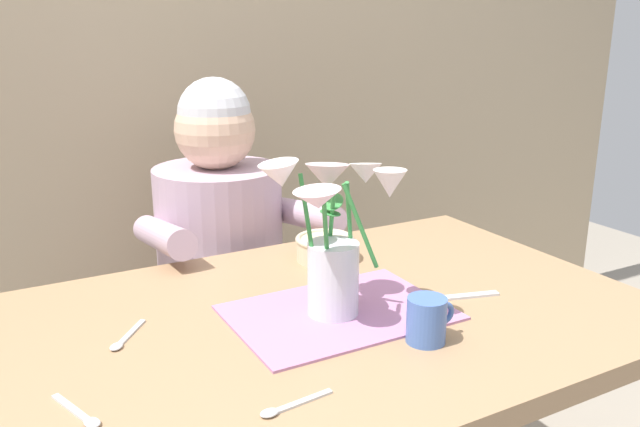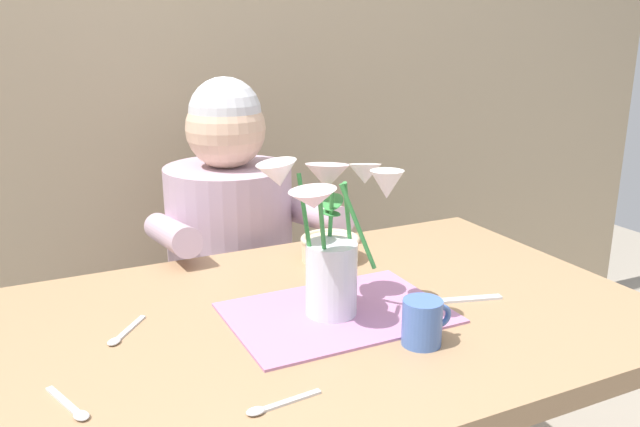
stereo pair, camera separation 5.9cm
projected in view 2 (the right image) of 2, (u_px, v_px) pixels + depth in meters
The scene contains 11 objects.
wood_panel_backdrop at pixel (179, 29), 1.99m from camera, with size 4.00×0.10×2.50m, color tan.
dining_table at pixel (333, 357), 1.25m from camera, with size 1.20×0.80×0.74m.
seated_person at pixel (232, 285), 1.80m from camera, with size 0.45×0.47×1.14m.
striped_placemat at pixel (339, 312), 1.21m from camera, with size 0.40×0.28×0.01m, color #B275A3.
flower_vase at pixel (330, 235), 1.16m from camera, with size 0.24×0.24×0.30m.
ceramic_bowl at pixel (330, 247), 1.48m from camera, with size 0.14×0.14×0.06m.
dinner_knife at pixel (455, 300), 1.27m from camera, with size 0.19×0.02×0.01m, color silver.
tea_cup at pixel (423, 322), 1.09m from camera, with size 0.09×0.07×0.08m.
spoon_0 at pixel (122, 335), 1.12m from camera, with size 0.09×0.10×0.01m.
spoon_1 at pixel (73, 409), 0.91m from camera, with size 0.05×0.12×0.01m.
spoon_2 at pixel (272, 406), 0.91m from camera, with size 0.12×0.03×0.01m.
Camera 2 is at (-0.51, -1.00, 1.26)m, focal length 36.25 mm.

